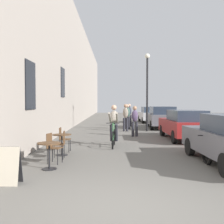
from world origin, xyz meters
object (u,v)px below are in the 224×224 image
(cafe_table_mid, at_px, (62,140))
(parked_car_fourth, at_px, (149,114))
(street_lamp, at_px, (147,82))
(cafe_chair_mid_toward_wall, at_px, (61,143))
(pedestrian_near, at_px, (134,119))
(cafe_chair_mid_toward_street, at_px, (63,138))
(parked_car_third, at_px, (161,117))
(pedestrian_furthest, at_px, (129,114))
(cyclist_on_bicycle, at_px, (113,127))
(sandwich_board_sign, at_px, (7,165))
(pedestrian_mid, at_px, (125,116))
(pedestrian_far, at_px, (127,115))
(parked_motorcycle, at_px, (218,155))
(cafe_chair_near_toward_street, at_px, (52,146))
(parked_car_second, at_px, (184,124))
(cafe_table_near, at_px, (49,150))

(cafe_table_mid, bearing_deg, parked_car_fourth, 71.17)
(cafe_table_mid, height_order, street_lamp, street_lamp)
(cafe_chair_mid_toward_wall, bearing_deg, pedestrian_near, 63.24)
(cafe_chair_mid_toward_street, relative_size, parked_car_third, 0.20)
(pedestrian_furthest, xyz_separation_m, parked_car_third, (2.18, -1.52, -0.17))
(cyclist_on_bicycle, distance_m, pedestrian_near, 3.38)
(sandwich_board_sign, height_order, parked_car_fourth, parked_car_fourth)
(pedestrian_mid, distance_m, parked_car_third, 3.38)
(pedestrian_far, bearing_deg, cafe_chair_mid_toward_street, -108.73)
(cafe_chair_mid_toward_wall, relative_size, pedestrian_far, 0.53)
(sandwich_board_sign, height_order, street_lamp, street_lamp)
(pedestrian_near, relative_size, pedestrian_mid, 0.95)
(cafe_chair_mid_toward_street, xyz_separation_m, street_lamp, (4.02, 7.10, 2.59))
(cyclist_on_bicycle, bearing_deg, street_lamp, 69.69)
(cafe_table_mid, bearing_deg, cafe_chair_mid_toward_wall, -82.34)
(pedestrian_near, distance_m, parked_motorcycle, 7.32)
(sandwich_board_sign, distance_m, pedestrian_furthest, 14.93)
(cafe_chair_near_toward_street, relative_size, street_lamp, 0.18)
(pedestrian_far, bearing_deg, street_lamp, -49.02)
(parked_car_third, bearing_deg, cafe_chair_near_toward_street, -115.76)
(pedestrian_furthest, bearing_deg, cafe_chair_mid_toward_street, -106.41)
(sandwich_board_sign, relative_size, parked_car_third, 0.19)
(cafe_chair_mid_toward_street, bearing_deg, cyclist_on_bicycle, 34.35)
(cafe_table_mid, distance_m, parked_car_second, 6.50)
(cyclist_on_bicycle, relative_size, parked_motorcycle, 0.82)
(parked_car_fourth, xyz_separation_m, parked_motorcycle, (-0.62, -17.16, -0.34))
(pedestrian_furthest, bearing_deg, cafe_table_mid, -105.14)
(parked_car_second, bearing_deg, cafe_table_mid, -143.72)
(cyclist_on_bicycle, bearing_deg, parked_car_second, 29.08)
(pedestrian_near, bearing_deg, parked_car_third, 63.67)
(cafe_chair_near_toward_street, xyz_separation_m, street_lamp, (4.00, 8.95, 2.59))
(cafe_chair_mid_toward_wall, bearing_deg, parked_motorcycle, -18.03)
(pedestrian_far, xyz_separation_m, parked_motorcycle, (1.76, -11.10, -0.55))
(pedestrian_far, xyz_separation_m, parked_car_fourth, (2.38, 6.06, -0.21))
(pedestrian_furthest, xyz_separation_m, parked_motorcycle, (1.50, -13.27, -0.57))
(cafe_table_mid, xyz_separation_m, parked_car_second, (5.23, 3.84, 0.23))
(cafe_table_mid, distance_m, cafe_chair_mid_toward_wall, 0.57)
(cyclist_on_bicycle, bearing_deg, cafe_chair_near_toward_street, -120.52)
(pedestrian_far, distance_m, street_lamp, 2.79)
(cafe_table_mid, xyz_separation_m, parked_car_fourth, (5.16, 15.14, 0.23))
(pedestrian_mid, height_order, street_lamp, street_lamp)
(parked_car_third, bearing_deg, sandwich_board_sign, -114.13)
(street_lamp, distance_m, parked_motorcycle, 10.15)
(parked_motorcycle, bearing_deg, pedestrian_near, 102.73)
(cafe_table_near, height_order, cyclist_on_bicycle, cyclist_on_bicycle)
(cafe_table_mid, relative_size, parked_car_third, 0.16)
(cafe_table_near, xyz_separation_m, cafe_chair_near_toward_street, (-0.07, 0.72, -0.00))
(pedestrian_near, bearing_deg, street_lamp, 69.08)
(cafe_chair_near_toward_street, relative_size, parked_motorcycle, 0.41)
(sandwich_board_sign, xyz_separation_m, parked_motorcycle, (5.13, 1.21, -0.01))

